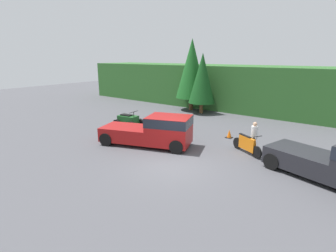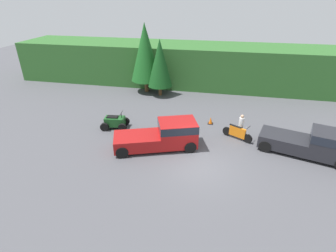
% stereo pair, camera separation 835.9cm
% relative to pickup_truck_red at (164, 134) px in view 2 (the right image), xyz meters
% --- Properties ---
extents(ground_plane, '(80.00, 80.00, 0.00)m').
position_rel_pickup_truck_red_xyz_m(ground_plane, '(2.53, -1.76, -0.97)').
color(ground_plane, '#4C4C51').
extents(hillside_backdrop, '(44.00, 6.00, 4.29)m').
position_rel_pickup_truck_red_xyz_m(hillside_backdrop, '(2.53, 14.24, 1.17)').
color(hillside_backdrop, '#2D6028').
rests_on(hillside_backdrop, ground_plane).
extents(tree_left, '(3.02, 3.02, 6.85)m').
position_rel_pickup_truck_red_xyz_m(tree_left, '(-4.21, 10.55, 3.05)').
color(tree_left, brown).
rests_on(tree_left, ground_plane).
extents(tree_mid_left, '(2.43, 2.43, 5.52)m').
position_rel_pickup_truck_red_xyz_m(tree_mid_left, '(-2.55, 9.74, 2.27)').
color(tree_mid_left, brown).
rests_on(tree_mid_left, ground_plane).
extents(pickup_truck_red, '(5.74, 3.64, 1.86)m').
position_rel_pickup_truck_red_xyz_m(pickup_truck_red, '(0.00, 0.00, 0.00)').
color(pickup_truck_red, maroon).
rests_on(pickup_truck_red, ground_plane).
extents(pickup_truck_second, '(5.71, 3.37, 1.86)m').
position_rel_pickup_truck_red_xyz_m(pickup_truck_second, '(9.48, 0.87, -0.00)').
color(pickup_truck_second, '#232328').
rests_on(pickup_truck_second, ground_plane).
extents(dirt_bike, '(2.03, 1.24, 1.20)m').
position_rel_pickup_truck_red_xyz_m(dirt_bike, '(4.83, 2.11, -0.48)').
color(dirt_bike, black).
rests_on(dirt_bike, ground_plane).
extents(quad_atv, '(2.13, 1.50, 1.27)m').
position_rel_pickup_truck_red_xyz_m(quad_atv, '(-4.29, 1.97, -0.47)').
color(quad_atv, black).
rests_on(quad_atv, ground_plane).
extents(rider_person, '(0.49, 0.49, 1.74)m').
position_rel_pickup_truck_red_xyz_m(rider_person, '(5.05, 2.50, -0.03)').
color(rider_person, black).
rests_on(rider_person, ground_plane).
extents(traffic_cone, '(0.42, 0.42, 0.55)m').
position_rel_pickup_truck_red_xyz_m(traffic_cone, '(2.85, 4.19, -0.72)').
color(traffic_cone, black).
rests_on(traffic_cone, ground_plane).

